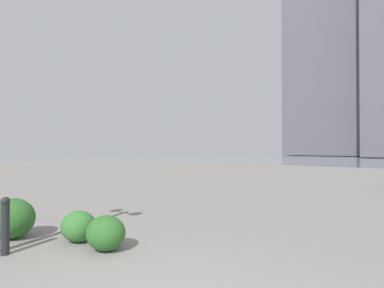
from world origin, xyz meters
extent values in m
cube|color=#5B5660|center=(12.38, -68.52, 18.09)|extent=(16.83, 10.78, 36.18)
cylinder|color=#232328|center=(3.35, -0.47, 0.38)|extent=(0.12, 0.12, 0.77)
sphere|color=#232328|center=(3.35, -0.47, 0.81)|extent=(0.13, 0.13, 0.13)
ellipsoid|color=#387533|center=(3.02, -1.50, 0.26)|extent=(0.62, 0.56, 0.53)
ellipsoid|color=#2D6628|center=(4.16, -0.93, 0.35)|extent=(0.83, 0.75, 0.71)
ellipsoid|color=#2D6628|center=(2.27, -1.48, 0.27)|extent=(0.64, 0.58, 0.55)
camera|label=1|loc=(-1.63, 1.66, 1.62)|focal=28.63mm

